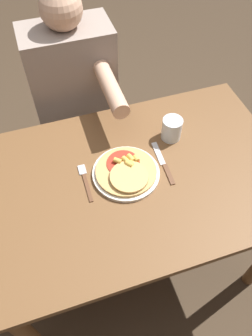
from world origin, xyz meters
TOP-DOWN VIEW (x-y plane):
  - ground_plane at (0.00, 0.00)m, footprint 8.00×8.00m
  - dining_table at (0.00, 0.00)m, footprint 1.22×0.78m
  - plate at (-0.03, 0.02)m, footprint 0.26×0.26m
  - pizza at (-0.03, 0.02)m, footprint 0.23×0.23m
  - fork at (-0.19, 0.04)m, footprint 0.03×0.18m
  - knife at (0.12, 0.02)m, footprint 0.03×0.22m
  - drinking_glass at (0.21, 0.15)m, footprint 0.08×0.08m
  - person_diner at (-0.11, 0.60)m, footprint 0.39×0.52m

SIDE VIEW (x-z plane):
  - ground_plane at x=0.00m, z-range 0.00..0.00m
  - dining_table at x=0.00m, z-range 0.26..1.02m
  - person_diner at x=-0.11m, z-range 0.10..1.33m
  - fork at x=-0.19m, z-range 0.76..0.76m
  - knife at x=0.12m, z-range 0.76..0.76m
  - plate at x=-0.03m, z-range 0.76..0.77m
  - pizza at x=-0.03m, z-range 0.77..0.80m
  - drinking_glass at x=0.21m, z-range 0.76..0.86m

